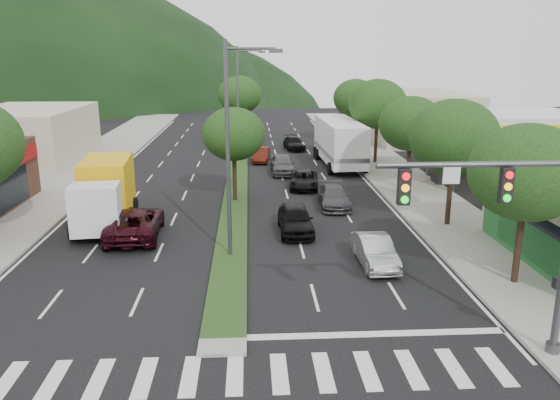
{
  "coord_description": "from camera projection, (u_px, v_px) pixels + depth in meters",
  "views": [
    {
      "loc": [
        0.99,
        -16.6,
        9.41
      ],
      "look_at": [
        2.53,
        10.61,
        2.05
      ],
      "focal_mm": 35.0,
      "sensor_mm": 36.0,
      "label": 1
    }
  ],
  "objects": [
    {
      "name": "tree_med_near",
      "position": [
        234.0,
        134.0,
        34.6
      ],
      "size": [
        4.0,
        4.0,
        6.02
      ],
      "color": "black",
      "rests_on": "median"
    },
    {
      "name": "median",
      "position": [
        238.0,
        169.0,
        45.37
      ],
      "size": [
        1.6,
        56.0,
        0.12
      ],
      "primitive_type": "cube",
      "color": "#1D3914",
      "rests_on": "ground"
    },
    {
      "name": "streetlight_mid",
      "position": [
        240.0,
        97.0,
        48.76
      ],
      "size": [
        2.6,
        0.25,
        10.0
      ],
      "color": "#47494C",
      "rests_on": "ground"
    },
    {
      "name": "tree_r_b",
      "position": [
        454.0,
        137.0,
        29.31
      ],
      "size": [
        4.8,
        4.8,
        6.94
      ],
      "color": "black",
      "rests_on": "sidewalk_right"
    },
    {
      "name": "car_queue_c",
      "position": [
        261.0,
        155.0,
        48.61
      ],
      "size": [
        1.77,
        3.94,
        1.25
      ],
      "primitive_type": "imported",
      "rotation": [
        0.0,
        0.0,
        -0.12
      ],
      "color": "#4B160C",
      "rests_on": "ground"
    },
    {
      "name": "tree_r_e",
      "position": [
        355.0,
        98.0,
        56.33
      ],
      "size": [
        4.6,
        4.6,
        6.71
      ],
      "color": "black",
      "rests_on": "sidewalk_right"
    },
    {
      "name": "tree_r_c",
      "position": [
        411.0,
        124.0,
        37.09
      ],
      "size": [
        4.4,
        4.4,
        6.48
      ],
      "color": "black",
      "rests_on": "sidewalk_right"
    },
    {
      "name": "sedan_silver",
      "position": [
        375.0,
        251.0,
        24.88
      ],
      "size": [
        1.55,
        4.1,
        1.34
      ],
      "primitive_type": "imported",
      "rotation": [
        0.0,
        0.0,
        0.03
      ],
      "color": "#B7BAC0",
      "rests_on": "ground"
    },
    {
      "name": "car_queue_a",
      "position": [
        295.0,
        219.0,
        29.38
      ],
      "size": [
        1.83,
        4.43,
        1.5
      ],
      "primitive_type": "imported",
      "rotation": [
        0.0,
        0.0,
        0.01
      ],
      "color": "black",
      "rests_on": "ground"
    },
    {
      "name": "motorhome",
      "position": [
        339.0,
        142.0,
        46.68
      ],
      "size": [
        3.47,
        10.15,
        3.86
      ],
      "rotation": [
        0.0,
        0.0,
        0.03
      ],
      "color": "white",
      "rests_on": "ground"
    },
    {
      "name": "streetlight_near",
      "position": [
        232.0,
        140.0,
        24.67
      ],
      "size": [
        2.6,
        0.25,
        10.0
      ],
      "color": "#47494C",
      "rests_on": "ground"
    },
    {
      "name": "sidewalk_left",
      "position": [
        67.0,
        179.0,
        41.77
      ],
      "size": [
        6.0,
        90.0,
        0.15
      ],
      "primitive_type": "cube",
      "color": "gray",
      "rests_on": "ground"
    },
    {
      "name": "car_queue_e",
      "position": [
        282.0,
        164.0,
        43.84
      ],
      "size": [
        1.88,
        4.5,
        1.52
      ],
      "primitive_type": "imported",
      "rotation": [
        0.0,
        0.0,
        0.02
      ],
      "color": "#4F4F54",
      "rests_on": "ground"
    },
    {
      "name": "bldg_left_far",
      "position": [
        29.0,
        134.0,
        49.54
      ],
      "size": [
        9.0,
        14.0,
        4.6
      ],
      "primitive_type": "cube",
      "color": "beige",
      "rests_on": "ground"
    },
    {
      "name": "car_queue_b",
      "position": [
        334.0,
        197.0,
        34.38
      ],
      "size": [
        1.96,
        4.52,
        1.29
      ],
      "primitive_type": "imported",
      "rotation": [
        0.0,
        0.0,
        -0.03
      ],
      "color": "#424246",
      "rests_on": "ground"
    },
    {
      "name": "car_queue_f",
      "position": [
        294.0,
        143.0,
        54.87
      ],
      "size": [
        2.15,
        4.46,
        1.25
      ],
      "primitive_type": "imported",
      "rotation": [
        0.0,
        0.0,
        0.09
      ],
      "color": "black",
      "rests_on": "ground"
    },
    {
      "name": "crosswalk",
      "position": [
        220.0,
        375.0,
        16.47
      ],
      "size": [
        19.0,
        2.2,
        0.01
      ],
      "primitive_type": "cube",
      "color": "silver",
      "rests_on": "ground"
    },
    {
      "name": "gas_canopy",
      "position": [
        498.0,
        121.0,
        39.43
      ],
      "size": [
        12.2,
        8.2,
        5.25
      ],
      "color": "silver",
      "rests_on": "ground"
    },
    {
      "name": "tree_med_far",
      "position": [
        240.0,
        95.0,
        59.5
      ],
      "size": [
        4.8,
        4.8,
        6.94
      ],
      "color": "black",
      "rests_on": "median"
    },
    {
      "name": "sidewalk_right",
      "position": [
        395.0,
        175.0,
        43.16
      ],
      "size": [
        5.0,
        90.0,
        0.15
      ],
      "primitive_type": "cube",
      "color": "gray",
      "rests_on": "ground"
    },
    {
      "name": "bldg_right_far",
      "position": [
        414.0,
        116.0,
        61.19
      ],
      "size": [
        10.0,
        16.0,
        5.2
      ],
      "primitive_type": "cube",
      "color": "beige",
      "rests_on": "ground"
    },
    {
      "name": "traffic_signal",
      "position": [
        521.0,
        219.0,
        16.2
      ],
      "size": [
        6.12,
        0.4,
        7.0
      ],
      "color": "#47494C",
      "rests_on": "ground"
    },
    {
      "name": "tree_r_d",
      "position": [
        378.0,
        104.0,
        46.62
      ],
      "size": [
        5.0,
        5.0,
        7.17
      ],
      "color": "black",
      "rests_on": "sidewalk_right"
    },
    {
      "name": "box_truck",
      "position": [
        106.0,
        195.0,
        30.67
      ],
      "size": [
        3.36,
        7.46,
        3.58
      ],
      "rotation": [
        0.0,
        0.0,
        3.23
      ],
      "color": "silver",
      "rests_on": "ground"
    },
    {
      "name": "car_queue_d",
      "position": [
        304.0,
        180.0,
        39.14
      ],
      "size": [
        2.44,
        4.47,
        1.19
      ],
      "primitive_type": "imported",
      "rotation": [
        0.0,
        0.0,
        -0.11
      ],
      "color": "black",
      "rests_on": "ground"
    },
    {
      "name": "ground",
      "position": [
        223.0,
        341.0,
        18.4
      ],
      "size": [
        160.0,
        160.0,
        0.0
      ],
      "primitive_type": "plane",
      "color": "black",
      "rests_on": "ground"
    },
    {
      "name": "tree_r_a",
      "position": [
        527.0,
        172.0,
        21.65
      ],
      "size": [
        4.6,
        4.6,
        6.63
      ],
      "color": "black",
      "rests_on": "sidewalk_right"
    },
    {
      "name": "suv_maroon",
      "position": [
        135.0,
        223.0,
        28.66
      ],
      "size": [
        2.89,
        5.8,
        1.58
      ],
      "primitive_type": "imported",
      "rotation": [
        0.0,
        0.0,
        3.19
      ],
      "color": "black",
      "rests_on": "ground"
    }
  ]
}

